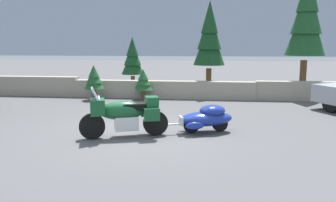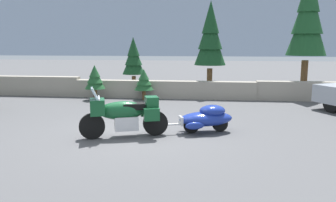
% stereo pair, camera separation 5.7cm
% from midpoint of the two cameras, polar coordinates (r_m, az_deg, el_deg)
% --- Properties ---
extents(ground_plane, '(80.00, 80.00, 0.00)m').
position_cam_midpoint_polar(ground_plane, '(9.36, -5.52, -5.55)').
color(ground_plane, '#4C4C4F').
extents(stone_guard_wall, '(24.00, 0.53, 0.90)m').
position_cam_midpoint_polar(stone_guard_wall, '(15.42, -1.63, 2.06)').
color(stone_guard_wall, gray).
rests_on(stone_guard_wall, ground).
extents(distant_ridgeline, '(240.00, 80.00, 16.00)m').
position_cam_midpoint_polar(distant_ridgeline, '(105.28, 6.08, 12.54)').
color(distant_ridgeline, '#99A8BF').
rests_on(distant_ridgeline, ground).
extents(touring_motorcycle, '(2.23, 1.19, 1.33)m').
position_cam_midpoint_polar(touring_motorcycle, '(9.01, -7.14, -2.11)').
color(touring_motorcycle, black).
rests_on(touring_motorcycle, ground).
extents(car_shaped_trailer, '(2.20, 1.16, 0.76)m').
position_cam_midpoint_polar(car_shaped_trailer, '(9.51, 6.54, -2.76)').
color(car_shaped_trailer, black).
rests_on(car_shaped_trailer, ground).
extents(pine_tree_tall, '(1.75, 1.75, 5.77)m').
position_cam_midpoint_polar(pine_tree_tall, '(16.91, 22.25, 12.87)').
color(pine_tree_tall, brown).
rests_on(pine_tree_tall, ground).
extents(pine_tree_secondary, '(1.46, 1.46, 4.37)m').
position_cam_midpoint_polar(pine_tree_secondary, '(16.28, 7.13, 10.55)').
color(pine_tree_secondary, brown).
rests_on(pine_tree_secondary, ground).
extents(pine_tree_far_right, '(1.12, 1.12, 2.74)m').
position_cam_midpoint_polar(pine_tree_far_right, '(17.42, -5.65, 7.15)').
color(pine_tree_far_right, brown).
rests_on(pine_tree_far_right, ground).
extents(pine_sapling_near, '(0.87, 0.87, 1.51)m').
position_cam_midpoint_polar(pine_sapling_near, '(15.14, -11.93, 3.72)').
color(pine_sapling_near, brown).
rests_on(pine_sapling_near, ground).
extents(pine_sapling_farther, '(0.84, 0.84, 1.34)m').
position_cam_midpoint_polar(pine_sapling_farther, '(14.88, -3.91, 3.39)').
color(pine_sapling_farther, brown).
rests_on(pine_sapling_farther, ground).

